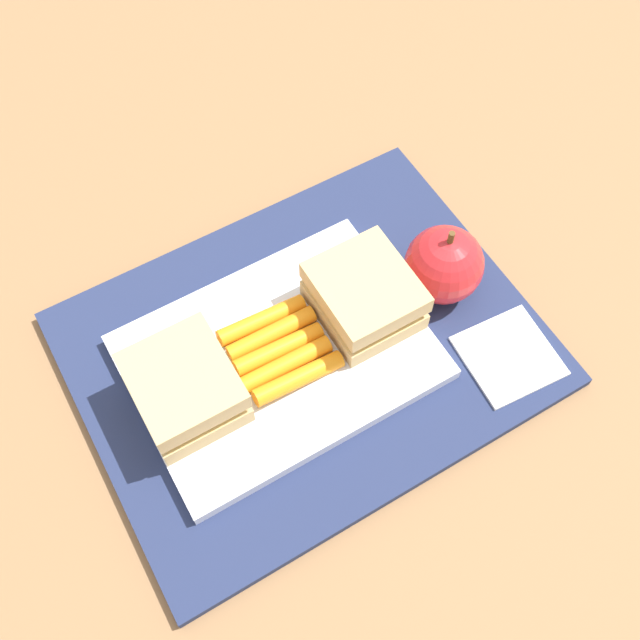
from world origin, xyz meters
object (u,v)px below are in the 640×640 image
Objects in this scene: apple at (444,265)px; paper_napkin at (509,356)px; food_tray at (279,357)px; carrot_sticks_bundle at (279,349)px; sandwich_half_left at (185,388)px; sandwich_half_right at (364,296)px.

paper_napkin is (0.01, -0.08, -0.03)m from apple.
carrot_sticks_bundle is at bearing -2.21° from food_tray.
carrot_sticks_bundle reaches higher than paper_napkin.
sandwich_half_left is at bearing 178.32° from apple.
paper_napkin is at bearing -29.51° from carrot_sticks_bundle.
apple is at bearing -1.68° from sandwich_half_left.
carrot_sticks_bundle is (0.00, -0.00, 0.01)m from food_tray.
carrot_sticks_bundle is at bearing -179.98° from sandwich_half_right.
food_tray is 3.04× the size of apple.
paper_napkin is at bearing -47.73° from sandwich_half_right.
sandwich_half_right reaches higher than carrot_sticks_bundle.
carrot_sticks_bundle is at bearing 177.44° from apple.
sandwich_half_right is 0.07m from apple.
paper_napkin is (0.08, -0.09, -0.03)m from sandwich_half_right.
food_tray is at bearing 180.00° from sandwich_half_right.
sandwich_half_right is at bearing 0.00° from sandwich_half_left.
food_tray is 2.94× the size of carrot_sticks_bundle.
sandwich_half_left is at bearing 180.00° from food_tray.
paper_napkin is at bearing -83.09° from apple.
food_tray is 0.15m from apple.
paper_napkin is at bearing -29.41° from food_tray.
sandwich_half_right reaches higher than food_tray.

